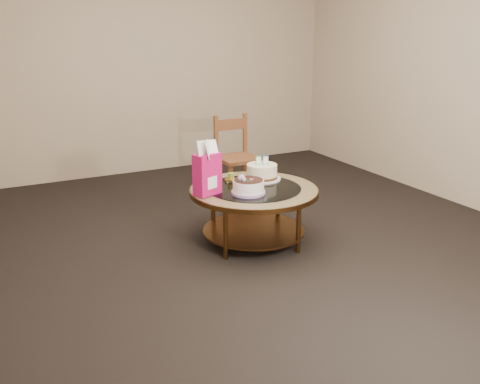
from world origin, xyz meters
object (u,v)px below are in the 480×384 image
coffee_table (254,197)px  gift_bag (207,168)px  cream_cake (262,172)px  dining_chair (236,157)px  decorated_cake (248,187)px

coffee_table → gift_bag: bearing=177.7°
cream_cake → dining_chair: bearing=92.4°
decorated_cake → dining_chair: bearing=67.0°
gift_bag → dining_chair: (0.80, 1.09, -0.24)m
coffee_table → decorated_cake: bearing=-134.8°
decorated_cake → coffee_table: bearing=45.2°
gift_bag → dining_chair: size_ratio=0.49×
decorated_cake → cream_cake: cream_cake is taller
cream_cake → dining_chair: (0.24, 0.93, -0.10)m
coffee_table → cream_cake: (0.17, 0.17, 0.14)m
decorated_cake → dining_chair: size_ratio=0.31×
coffee_table → cream_cake: bearing=46.0°
coffee_table → dining_chair: 1.18m
decorated_cake → gift_bag: (-0.28, 0.13, 0.15)m
coffee_table → decorated_cake: (-0.11, -0.11, 0.13)m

